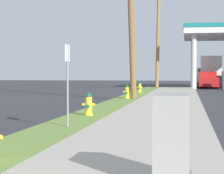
{
  "coord_description": "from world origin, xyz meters",
  "views": [
    {
      "loc": [
        3.96,
        -4.66,
        1.53
      ],
      "look_at": [
        1.05,
        13.35,
        0.95
      ],
      "focal_mm": 75.23,
      "sensor_mm": 36.0,
      "label": 1
    }
  ],
  "objects_px": {
    "truck_silver_at_forecourt": "(205,78)",
    "truck_black_on_apron": "(211,73)",
    "utility_pole_background": "(158,35)",
    "street_sign_post": "(68,68)",
    "fire_hydrant_third": "(127,92)",
    "utility_cabinet": "(172,141)",
    "car_red_by_near_pump": "(207,81)",
    "fire_hydrant_fourth": "(140,88)",
    "fire_hydrant_second": "(89,105)"
  },
  "relations": [
    {
      "from": "utility_cabinet",
      "to": "utility_pole_background",
      "type": "bearing_deg",
      "value": 93.86
    },
    {
      "from": "fire_hydrant_second",
      "to": "truck_silver_at_forecourt",
      "type": "distance_m",
      "value": 38.79
    },
    {
      "from": "utility_pole_background",
      "to": "street_sign_post",
      "type": "height_order",
      "value": "utility_pole_background"
    },
    {
      "from": "fire_hydrant_third",
      "to": "truck_black_on_apron",
      "type": "xyz_separation_m",
      "value": [
        5.51,
        23.87,
        1.04
      ]
    },
    {
      "from": "utility_cabinet",
      "to": "car_red_by_near_pump",
      "type": "distance_m",
      "value": 39.92
    },
    {
      "from": "utility_pole_background",
      "to": "car_red_by_near_pump",
      "type": "height_order",
      "value": "utility_pole_background"
    },
    {
      "from": "fire_hydrant_fourth",
      "to": "utility_pole_background",
      "type": "height_order",
      "value": "utility_pole_background"
    },
    {
      "from": "fire_hydrant_second",
      "to": "truck_silver_at_forecourt",
      "type": "relative_size",
      "value": 0.14
    },
    {
      "from": "truck_silver_at_forecourt",
      "to": "truck_black_on_apron",
      "type": "bearing_deg",
      "value": -84.67
    },
    {
      "from": "truck_silver_at_forecourt",
      "to": "truck_black_on_apron",
      "type": "distance_m",
      "value": 4.7
    },
    {
      "from": "truck_black_on_apron",
      "to": "fire_hydrant_fourth",
      "type": "bearing_deg",
      "value": -108.7
    },
    {
      "from": "fire_hydrant_third",
      "to": "car_red_by_near_pump",
      "type": "height_order",
      "value": "car_red_by_near_pump"
    },
    {
      "from": "fire_hydrant_third",
      "to": "utility_cabinet",
      "type": "bearing_deg",
      "value": -80.92
    },
    {
      "from": "utility_pole_background",
      "to": "car_red_by_near_pump",
      "type": "xyz_separation_m",
      "value": [
        4.56,
        1.69,
        -4.25
      ]
    },
    {
      "from": "fire_hydrant_second",
      "to": "fire_hydrant_fourth",
      "type": "xyz_separation_m",
      "value": [
        -0.09,
        17.32,
        0.0
      ]
    },
    {
      "from": "fire_hydrant_third",
      "to": "truck_black_on_apron",
      "type": "distance_m",
      "value": 24.52
    },
    {
      "from": "street_sign_post",
      "to": "car_red_by_near_pump",
      "type": "relative_size",
      "value": 0.46
    },
    {
      "from": "fire_hydrant_fourth",
      "to": "utility_cabinet",
      "type": "xyz_separation_m",
      "value": [
        3.08,
        -26.26,
        0.2
      ]
    },
    {
      "from": "utility_pole_background",
      "to": "truck_silver_at_forecourt",
      "type": "distance_m",
      "value": 11.09
    },
    {
      "from": "truck_silver_at_forecourt",
      "to": "utility_pole_background",
      "type": "bearing_deg",
      "value": -116.71
    },
    {
      "from": "car_red_by_near_pump",
      "to": "truck_silver_at_forecourt",
      "type": "bearing_deg",
      "value": 89.42
    },
    {
      "from": "utility_cabinet",
      "to": "truck_silver_at_forecourt",
      "type": "xyz_separation_m",
      "value": [
        2.07,
        47.4,
        0.27
      ]
    },
    {
      "from": "street_sign_post",
      "to": "truck_silver_at_forecourt",
      "type": "distance_m",
      "value": 41.96
    },
    {
      "from": "fire_hydrant_second",
      "to": "truck_black_on_apron",
      "type": "distance_m",
      "value": 34.27
    },
    {
      "from": "street_sign_post",
      "to": "car_red_by_near_pump",
      "type": "distance_m",
      "value": 34.49
    },
    {
      "from": "fire_hydrant_second",
      "to": "utility_cabinet",
      "type": "bearing_deg",
      "value": -71.47
    },
    {
      "from": "utility_cabinet",
      "to": "street_sign_post",
      "type": "relative_size",
      "value": 0.53
    },
    {
      "from": "utility_pole_background",
      "to": "street_sign_post",
      "type": "xyz_separation_m",
      "value": [
        -0.29,
        -32.45,
        -3.33
      ]
    },
    {
      "from": "fire_hydrant_fourth",
      "to": "car_red_by_near_pump",
      "type": "relative_size",
      "value": 0.16
    },
    {
      "from": "utility_pole_background",
      "to": "truck_silver_at_forecourt",
      "type": "height_order",
      "value": "utility_pole_background"
    },
    {
      "from": "fire_hydrant_third",
      "to": "utility_cabinet",
      "type": "relative_size",
      "value": 0.66
    },
    {
      "from": "fire_hydrant_third",
      "to": "utility_pole_background",
      "type": "relative_size",
      "value": 0.08
    },
    {
      "from": "fire_hydrant_third",
      "to": "utility_pole_background",
      "type": "xyz_separation_m",
      "value": [
        0.44,
        19.3,
        4.52
      ]
    },
    {
      "from": "utility_cabinet",
      "to": "truck_silver_at_forecourt",
      "type": "distance_m",
      "value": 47.44
    },
    {
      "from": "fire_hydrant_fourth",
      "to": "fire_hydrant_second",
      "type": "bearing_deg",
      "value": -89.72
    },
    {
      "from": "street_sign_post",
      "to": "utility_cabinet",
      "type": "bearing_deg",
      "value": -63.42
    },
    {
      "from": "fire_hydrant_fourth",
      "to": "car_red_by_near_pump",
      "type": "xyz_separation_m",
      "value": [
        5.07,
        13.6,
        0.28
      ]
    },
    {
      "from": "utility_pole_background",
      "to": "utility_cabinet",
      "type": "xyz_separation_m",
      "value": [
        2.57,
        -38.18,
        -4.32
      ]
    },
    {
      "from": "fire_hydrant_third",
      "to": "street_sign_post",
      "type": "height_order",
      "value": "street_sign_post"
    },
    {
      "from": "fire_hydrant_third",
      "to": "fire_hydrant_fourth",
      "type": "relative_size",
      "value": 1.0
    },
    {
      "from": "street_sign_post",
      "to": "truck_black_on_apron",
      "type": "height_order",
      "value": "truck_black_on_apron"
    },
    {
      "from": "fire_hydrant_third",
      "to": "truck_silver_at_forecourt",
      "type": "distance_m",
      "value": 28.97
    },
    {
      "from": "fire_hydrant_third",
      "to": "car_red_by_near_pump",
      "type": "bearing_deg",
      "value": 76.59
    },
    {
      "from": "utility_cabinet",
      "to": "car_red_by_near_pump",
      "type": "bearing_deg",
      "value": 87.14
    },
    {
      "from": "utility_cabinet",
      "to": "truck_black_on_apron",
      "type": "height_order",
      "value": "truck_black_on_apron"
    },
    {
      "from": "fire_hydrant_fourth",
      "to": "fire_hydrant_third",
      "type": "bearing_deg",
      "value": -89.47
    },
    {
      "from": "truck_black_on_apron",
      "to": "car_red_by_near_pump",
      "type": "bearing_deg",
      "value": -100.02
    },
    {
      "from": "fire_hydrant_third",
      "to": "truck_silver_at_forecourt",
      "type": "relative_size",
      "value": 0.14
    },
    {
      "from": "truck_silver_at_forecourt",
      "to": "utility_cabinet",
      "type": "bearing_deg",
      "value": -92.5
    },
    {
      "from": "car_red_by_near_pump",
      "to": "truck_black_on_apron",
      "type": "relative_size",
      "value": 0.72
    }
  ]
}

